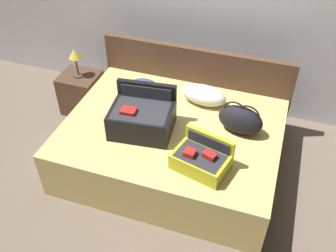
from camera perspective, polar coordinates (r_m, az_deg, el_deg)
The scene contains 11 objects.
ground_plane at distance 3.82m, azimuth -1.37°, elevation -9.68°, with size 12.00×12.00×0.00m, color #6B5B4C.
back_wall at distance 4.35m, azimuth 6.11°, elevation 18.25°, with size 8.00×0.10×2.60m, color silver.
bed at distance 3.89m, azimuth 0.56°, elevation -2.94°, with size 2.09×1.59×0.52m, color tan.
headboard at distance 4.38m, azimuth 4.02°, elevation 6.15°, with size 2.13×0.08×0.93m, color #4C3323.
hard_case_large at distance 3.59m, azimuth -3.90°, elevation 1.30°, with size 0.62×0.52×0.41m.
hard_case_medium at distance 3.26m, azimuth 4.99°, elevation -4.96°, with size 0.52×0.42×0.28m.
duffel_bag at distance 3.63m, azimuth 10.75°, elevation 0.94°, with size 0.46×0.28×0.33m.
pillow_near_headboard at distance 4.01m, azimuth -3.66°, elevation 5.30°, with size 0.39×0.32×0.22m, color navy.
pillow_center_head at distance 3.97m, azimuth 5.38°, elevation 4.61°, with size 0.47×0.25×0.20m, color white.
nightstand at distance 4.74m, azimuth -12.76°, elevation 4.86°, with size 0.44×0.40×0.49m, color #4C3323.
table_lamp at distance 4.47m, azimuth -13.70°, elevation 10.10°, with size 0.14×0.14×0.35m.
Camera 1 is at (0.87, -2.29, 2.93)m, focal length 40.83 mm.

